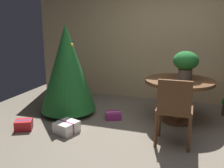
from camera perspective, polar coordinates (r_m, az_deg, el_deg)
name	(u,v)px	position (r m, az deg, el deg)	size (l,w,h in m)	color
ground_plane	(150,146)	(3.43, 8.82, -13.99)	(6.60, 6.60, 0.00)	#756B5B
back_wall_panel	(171,39)	(5.24, 13.55, 10.18)	(6.00, 0.10, 2.60)	tan
round_dining_table	(179,91)	(4.15, 15.27, -1.49)	(1.10, 1.10, 0.72)	brown
flower_vase	(186,62)	(4.12, 16.77, 4.82)	(0.40, 0.40, 0.46)	#665B51
wooden_chair_near	(174,108)	(3.28, 14.28, -5.37)	(0.46, 0.39, 0.92)	brown
holiday_tree	(67,68)	(4.39, -10.40, 3.68)	(0.99, 0.99, 1.60)	brown
gift_box_purple	(113,115)	(4.27, 0.28, -7.24)	(0.33, 0.32, 0.12)	#9E287A
gift_box_red	(24,125)	(4.07, -19.80, -8.92)	(0.32, 0.30, 0.15)	red
gift_box_cream	(67,127)	(3.80, -10.50, -9.82)	(0.37, 0.38, 0.17)	silver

